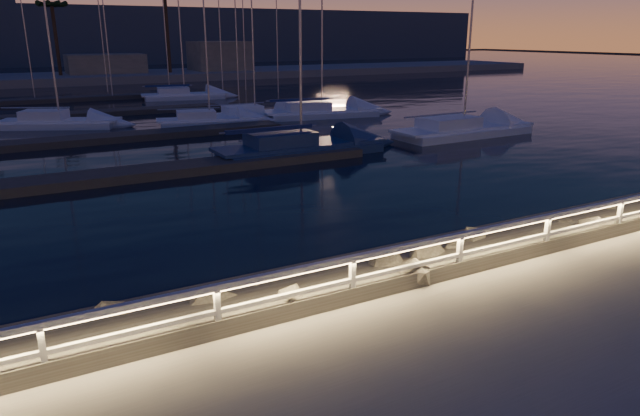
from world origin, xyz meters
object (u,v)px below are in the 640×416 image
at_px(sailboat_h, 253,114).
at_px(sailboat_k, 182,95).
at_px(guard_rail, 308,278).
at_px(sailboat_d, 460,129).
at_px(sailboat_l, 319,111).
at_px(sailboat_j, 57,121).
at_px(sailboat_c, 297,146).
at_px(sailboat_g, 207,120).

bearing_deg(sailboat_h, sailboat_k, 92.78).
height_order(guard_rail, sailboat_d, sailboat_d).
relative_size(guard_rail, sailboat_d, 2.67).
bearing_deg(sailboat_h, sailboat_l, -17.95).
relative_size(sailboat_j, sailboat_k, 0.96).
relative_size(sailboat_c, sailboat_l, 1.02).
bearing_deg(sailboat_l, sailboat_c, -114.04).
relative_size(guard_rail, sailboat_h, 3.42).
bearing_deg(sailboat_h, guard_rail, -110.49).
xyz_separation_m(sailboat_c, sailboat_g, (-0.88, 12.26, -0.07)).
bearing_deg(sailboat_l, sailboat_h, 171.46).
bearing_deg(sailboat_h, sailboat_c, -102.93).
relative_size(sailboat_g, sailboat_j, 0.93).
xyz_separation_m(sailboat_h, sailboat_k, (-0.82, 16.00, 0.04)).
height_order(sailboat_d, sailboat_j, sailboat_d).
bearing_deg(sailboat_g, sailboat_d, -31.51).
bearing_deg(sailboat_h, sailboat_g, -161.54).
relative_size(guard_rail, sailboat_c, 2.80).
bearing_deg(sailboat_j, sailboat_c, -32.76).
bearing_deg(guard_rail, sailboat_g, 75.85).
relative_size(sailboat_d, sailboat_h, 1.28).
xyz_separation_m(sailboat_g, sailboat_k, (3.14, 17.33, 0.03)).
distance_m(sailboat_h, sailboat_l, 5.07).
bearing_deg(sailboat_j, sailboat_k, 72.17).
bearing_deg(sailboat_d, guard_rail, -140.15).
xyz_separation_m(sailboat_d, sailboat_g, (-12.42, 11.96, -0.06)).
relative_size(sailboat_g, sailboat_h, 0.95).
height_order(guard_rail, sailboat_c, sailboat_c).
height_order(sailboat_g, sailboat_l, sailboat_l).
distance_m(sailboat_c, sailboat_k, 29.68).
xyz_separation_m(sailboat_j, sailboat_l, (18.10, -4.08, 0.00)).
distance_m(sailboat_c, sailboat_g, 12.29).
bearing_deg(sailboat_j, sailboat_g, 2.40).
xyz_separation_m(guard_rail, sailboat_g, (7.38, 29.28, -0.97)).
relative_size(sailboat_c, sailboat_h, 1.22).
bearing_deg(sailboat_d, sailboat_c, -179.87).
bearing_deg(guard_rail, sailboat_k, 77.28).
distance_m(guard_rail, sailboat_l, 33.28).
distance_m(sailboat_g, sailboat_h, 4.18).
xyz_separation_m(sailboat_h, sailboat_j, (-13.28, 2.53, 0.05)).
xyz_separation_m(sailboat_j, sailboat_k, (12.46, 13.47, -0.01)).
bearing_deg(guard_rail, sailboat_c, 64.11).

